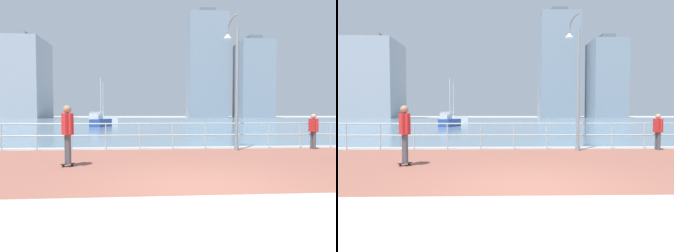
% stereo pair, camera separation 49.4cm
% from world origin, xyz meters
% --- Properties ---
extents(ground, '(220.00, 220.00, 0.00)m').
position_xyz_m(ground, '(0.00, 40.00, 0.00)').
color(ground, '#ADAAA5').
extents(brick_paving, '(28.00, 7.16, 0.01)m').
position_xyz_m(brick_paving, '(0.00, 2.93, 0.00)').
color(brick_paving, '#935647').
rests_on(brick_paving, ground).
extents(harbor_water, '(180.00, 88.00, 0.00)m').
position_xyz_m(harbor_water, '(0.00, 51.51, 0.00)').
color(harbor_water, slate).
rests_on(harbor_water, ground).
extents(waterfront_railing, '(25.25, 0.06, 1.12)m').
position_xyz_m(waterfront_railing, '(-0.00, 6.51, 0.77)').
color(waterfront_railing, '#B2BCC1').
rests_on(waterfront_railing, ground).
extents(lamppost, '(0.55, 0.75, 5.56)m').
position_xyz_m(lamppost, '(2.49, 6.05, 3.08)').
color(lamppost, gray).
rests_on(lamppost, ground).
extents(skateboarder, '(0.40, 0.51, 1.76)m').
position_xyz_m(skateboarder, '(-3.36, 2.59, 1.06)').
color(skateboarder, black).
rests_on(skateboarder, ground).
extents(bystander, '(0.27, 0.56, 1.50)m').
position_xyz_m(bystander, '(5.99, 6.16, 0.87)').
color(bystander, '#4C4C51').
rests_on(bystander, ground).
extents(sailboat_red, '(4.86, 2.12, 6.61)m').
position_xyz_m(sailboat_red, '(-8.32, 44.45, 0.63)').
color(sailboat_red, white).
rests_on(sailboat_red, ground).
extents(sailboat_teal, '(2.08, 4.15, 5.58)m').
position_xyz_m(sailboat_teal, '(-6.28, 28.70, 0.53)').
color(sailboat_teal, '#284799').
rests_on(sailboat_teal, ground).
extents(tower_slate, '(15.65, 15.32, 25.77)m').
position_xyz_m(tower_slate, '(-39.64, 89.23, 12.05)').
color(tower_slate, '#A3A8B2').
rests_on(tower_slate, ground).
extents(tower_beige, '(10.70, 11.56, 27.02)m').
position_xyz_m(tower_beige, '(34.93, 92.45, 12.68)').
color(tower_beige, '#8493A3').
rests_on(tower_beige, ground).
extents(tower_brick, '(13.06, 10.27, 37.27)m').
position_xyz_m(tower_brick, '(20.13, 97.63, 17.80)').
color(tower_brick, '#8493A3').
rests_on(tower_brick, ground).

